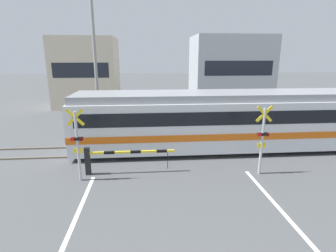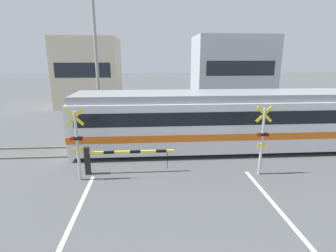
{
  "view_description": "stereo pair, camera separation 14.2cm",
  "coord_description": "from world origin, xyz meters",
  "views": [
    {
      "loc": [
        -1.01,
        -1.72,
        4.77
      ],
      "look_at": [
        0.0,
        10.27,
        1.6
      ],
      "focal_mm": 28.0,
      "sensor_mm": 36.0,
      "label": 1
    },
    {
      "loc": [
        -0.87,
        -1.73,
        4.77
      ],
      "look_at": [
        0.0,
        10.27,
        1.6
      ],
      "focal_mm": 28.0,
      "sensor_mm": 36.0,
      "label": 2
    }
  ],
  "objects": [
    {
      "name": "crossing_barrier_near",
      "position": [
        -2.58,
        8.65,
        0.76
      ],
      "size": [
        3.72,
        0.2,
        1.19
      ],
      "color": "black",
      "rests_on": "ground_plane"
    },
    {
      "name": "building_left_of_street",
      "position": [
        -6.78,
        25.28,
        3.3
      ],
      "size": [
        5.9,
        5.21,
        6.61
      ],
      "color": "beige",
      "rests_on": "ground_plane"
    },
    {
      "name": "crossing_signal_left",
      "position": [
        -3.68,
        8.12,
        1.61
      ],
      "size": [
        0.68,
        0.15,
        2.92
      ],
      "color": "#B2B2B7",
      "rests_on": "ground_plane"
    },
    {
      "name": "building_right_of_street",
      "position": [
        7.72,
        25.28,
        3.42
      ],
      "size": [
        7.76,
        5.21,
        6.85
      ],
      "color": "#B2B7BC",
      "rests_on": "ground_plane"
    },
    {
      "name": "rail_track_near",
      "position": [
        0.0,
        10.65,
        0.04
      ],
      "size": [
        50.0,
        0.1,
        0.08
      ],
      "color": "#6B6051",
      "rests_on": "ground_plane"
    },
    {
      "name": "pedestrian",
      "position": [
        1.34,
        16.46,
        0.92
      ],
      "size": [
        0.38,
        0.22,
        1.6
      ],
      "color": "brown",
      "rests_on": "ground_plane"
    },
    {
      "name": "crossing_barrier_far",
      "position": [
        2.58,
        14.63,
        0.76
      ],
      "size": [
        3.72,
        0.2,
        1.19
      ],
      "color": "black",
      "rests_on": "ground_plane"
    },
    {
      "name": "rail_track_far",
      "position": [
        0.0,
        12.08,
        0.04
      ],
      "size": [
        50.0,
        0.1,
        0.08
      ],
      "color": "#6B6051",
      "rests_on": "ground_plane"
    },
    {
      "name": "commuter_train",
      "position": [
        5.29,
        11.36,
        1.63
      ],
      "size": [
        19.98,
        3.04,
        3.04
      ],
      "color": "silver",
      "rests_on": "ground_plane"
    },
    {
      "name": "crossing_signal_right",
      "position": [
        3.68,
        8.12,
        1.61
      ],
      "size": [
        0.68,
        0.15,
        2.92
      ],
      "color": "#B2B2B7",
      "rests_on": "ground_plane"
    },
    {
      "name": "utility_pole_streetside",
      "position": [
        -4.43,
        17.13,
        4.28
      ],
      "size": [
        0.22,
        0.22,
        8.57
      ],
      "color": "gray",
      "rests_on": "ground_plane"
    }
  ]
}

